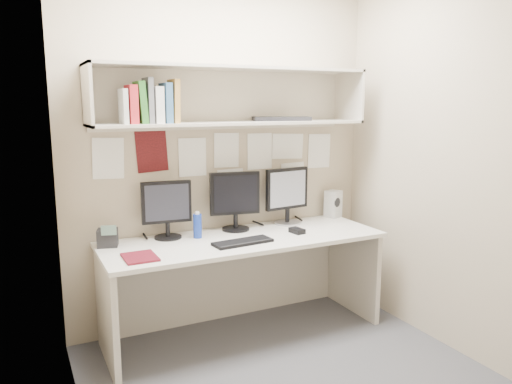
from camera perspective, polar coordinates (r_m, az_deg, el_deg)
name	(u,v)px	position (r m, az deg, el deg)	size (l,w,h in m)	color
floor	(288,375)	(3.31, 3.63, -20.18)	(2.40, 2.00, 0.01)	#444448
wall_back	(224,153)	(3.78, -3.71, 4.48)	(2.40, 0.02, 2.60)	tan
wall_front	(415,198)	(2.09, 17.76, -0.61)	(2.40, 0.02, 2.60)	tan
wall_left	(70,183)	(2.51, -20.51, 0.98)	(0.02, 2.00, 2.60)	tan
wall_right	(443,158)	(3.63, 20.58, 3.63)	(0.02, 2.00, 2.60)	tan
desk	(244,286)	(3.68, -1.41, -10.65)	(2.00, 0.70, 0.73)	silver
overhead_hutch	(231,96)	(3.63, -2.92, 10.90)	(2.00, 0.38, 0.40)	beige
pinned_papers	(224,160)	(3.78, -3.66, 3.72)	(1.92, 0.01, 0.48)	white
monitor_left	(167,207)	(3.55, -10.17, -1.66)	(0.35, 0.19, 0.41)	black
monitor_center	(235,198)	(3.72, -2.42, -0.72)	(0.38, 0.21, 0.44)	black
monitor_right	(287,193)	(3.91, 3.57, -0.16)	(0.38, 0.21, 0.44)	#A5A5AA
keyboard	(243,242)	(3.40, -1.53, -5.75)	(0.41, 0.15, 0.02)	black
mouse	(297,231)	(3.68, 4.71, -4.43)	(0.07, 0.12, 0.04)	black
speaker	(333,204)	(4.21, 8.81, -1.34)	(0.15, 0.15, 0.22)	#B6B6B1
blue_bottle	(197,226)	(3.55, -6.71, -3.83)	(0.06, 0.06, 0.19)	#153096
maroon_notebook	(140,257)	(3.17, -13.12, -7.27)	(0.20, 0.24, 0.01)	#540E19
desk_phone	(108,238)	(3.46, -16.60, -5.01)	(0.15, 0.15, 0.16)	black
book_stack	(150,103)	(3.33, -12.02, 9.88)	(0.36, 0.18, 0.29)	#BBBBB5
hutch_tray	(281,119)	(3.76, 2.93, 8.36)	(0.42, 0.16, 0.03)	black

